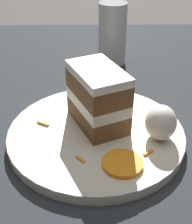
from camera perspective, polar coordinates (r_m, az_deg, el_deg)
ground_plane at (r=0.54m, az=5.38°, el=-4.03°), size 6.00×6.00×0.00m
dining_table at (r=0.53m, az=5.46°, el=-2.76°), size 1.06×1.08×0.03m
plate at (r=0.48m, az=-0.00°, el=-4.02°), size 0.27×0.27×0.02m
cake_slice at (r=0.47m, az=0.33°, el=2.72°), size 0.12×0.10×0.09m
cream_dollop at (r=0.45m, az=11.75°, el=-1.88°), size 0.05×0.04×0.05m
orange_garnish at (r=0.41m, az=4.87°, el=-9.35°), size 0.05×0.05×0.01m
carrot_shreds_scatter at (r=0.49m, az=2.46°, el=-1.87°), size 0.18×0.20×0.00m
drinking_glass at (r=0.71m, az=2.98°, el=13.38°), size 0.06×0.06×0.13m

